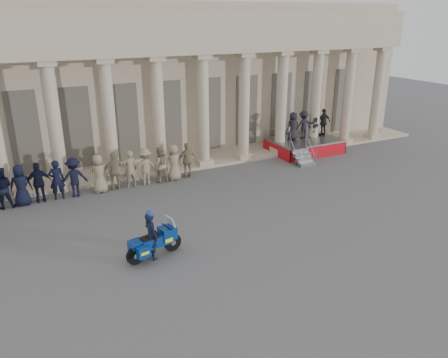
{
  "coord_description": "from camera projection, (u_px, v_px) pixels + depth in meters",
  "views": [
    {
      "loc": [
        -5.88,
        -13.96,
        8.18
      ],
      "look_at": [
        2.05,
        1.76,
        1.6
      ],
      "focal_mm": 35.0,
      "sensor_mm": 36.0,
      "label": 1
    }
  ],
  "objects": [
    {
      "name": "ground",
      "position": [
        197.0,
        240.0,
        17.02
      ],
      "size": [
        90.0,
        90.0,
        0.0
      ],
      "primitive_type": "plane",
      "color": "#4C4C4F",
      "rests_on": "ground"
    },
    {
      "name": "building",
      "position": [
        104.0,
        77.0,
        27.77
      ],
      "size": [
        40.0,
        12.5,
        9.0
      ],
      "color": "tan",
      "rests_on": "ground"
    },
    {
      "name": "officer_rank",
      "position": [
        0.0,
        188.0,
        19.48
      ],
      "size": [
        18.7,
        0.73,
        1.93
      ],
      "color": "black",
      "rests_on": "ground"
    },
    {
      "name": "reviewing_stand",
      "position": [
        305.0,
        130.0,
        27.59
      ],
      "size": [
        4.26,
        4.08,
        2.61
      ],
      "color": "gray",
      "rests_on": "ground"
    },
    {
      "name": "motorcycle",
      "position": [
        155.0,
        242.0,
        15.61
      ],
      "size": [
        2.18,
        1.07,
        1.41
      ],
      "rotation": [
        0.0,
        0.0,
        0.21
      ],
      "color": "black",
      "rests_on": "ground"
    },
    {
      "name": "rider",
      "position": [
        151.0,
        235.0,
        15.42
      ],
      "size": [
        0.55,
        0.73,
        1.88
      ],
      "rotation": [
        0.0,
        0.0,
        1.78
      ],
      "color": "black",
      "rests_on": "ground"
    }
  ]
}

